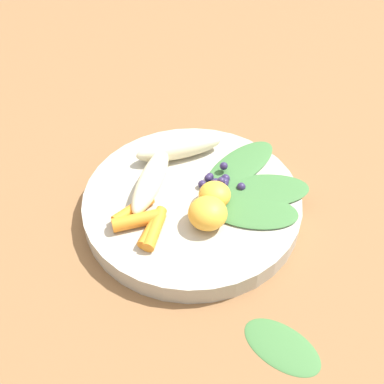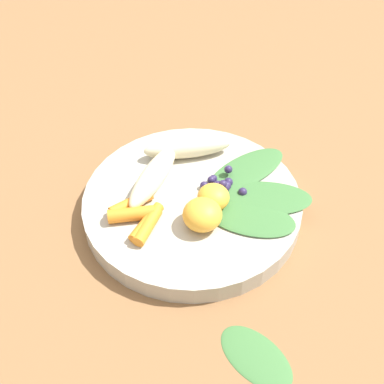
% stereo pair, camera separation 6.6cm
% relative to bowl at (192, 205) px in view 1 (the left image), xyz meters
% --- Properties ---
extents(ground_plane, '(2.40, 2.40, 0.00)m').
position_rel_bowl_xyz_m(ground_plane, '(0.00, 0.00, -0.01)').
color(ground_plane, brown).
extents(bowl, '(0.29, 0.29, 0.03)m').
position_rel_bowl_xyz_m(bowl, '(0.00, 0.00, 0.00)').
color(bowl, '#B2AD9E').
rests_on(bowl, ground_plane).
extents(banana_peeled_left, '(0.13, 0.07, 0.03)m').
position_rel_bowl_xyz_m(banana_peeled_left, '(0.02, -0.05, 0.03)').
color(banana_peeled_left, beige).
rests_on(banana_peeled_left, bowl).
extents(banana_peeled_right, '(0.12, 0.10, 0.03)m').
position_rel_bowl_xyz_m(banana_peeled_right, '(-0.06, -0.06, 0.03)').
color(banana_peeled_right, beige).
rests_on(banana_peeled_right, bowl).
extents(orange_segment_near, '(0.04, 0.04, 0.03)m').
position_rel_bowl_xyz_m(orange_segment_near, '(-0.01, 0.03, 0.03)').
color(orange_segment_near, '#F4A833').
rests_on(orange_segment_near, bowl).
extents(orange_segment_far, '(0.05, 0.05, 0.04)m').
position_rel_bowl_xyz_m(orange_segment_far, '(0.02, 0.04, 0.03)').
color(orange_segment_far, '#F4A833').
rests_on(orange_segment_far, bowl).
extents(carrot_front, '(0.06, 0.03, 0.02)m').
position_rel_bowl_xyz_m(carrot_front, '(0.07, -0.04, 0.02)').
color(carrot_front, orange).
rests_on(carrot_front, bowl).
extents(carrot_mid_left, '(0.06, 0.05, 0.02)m').
position_rel_bowl_xyz_m(carrot_mid_left, '(0.08, -0.03, 0.02)').
color(carrot_mid_left, orange).
rests_on(carrot_mid_left, bowl).
extents(carrot_mid_right, '(0.06, 0.03, 0.01)m').
position_rel_bowl_xyz_m(carrot_mid_right, '(0.08, -0.01, 0.02)').
color(carrot_mid_right, orange).
rests_on(carrot_mid_right, bowl).
extents(carrot_rear, '(0.06, 0.04, 0.02)m').
position_rel_bowl_xyz_m(carrot_rear, '(0.08, 0.00, 0.02)').
color(carrot_rear, orange).
rests_on(carrot_rear, bowl).
extents(blueberry_pile, '(0.06, 0.05, 0.02)m').
position_rel_bowl_xyz_m(blueberry_pile, '(-0.04, 0.02, 0.02)').
color(blueberry_pile, '#2D234C').
rests_on(blueberry_pile, bowl).
extents(coconut_shred_patch, '(0.04, 0.04, 0.00)m').
position_rel_bowl_xyz_m(coconut_shred_patch, '(-0.04, 0.05, 0.02)').
color(coconut_shred_patch, white).
rests_on(coconut_shred_patch, bowl).
extents(kale_leaf_left, '(0.11, 0.13, 0.00)m').
position_rel_bowl_xyz_m(kale_leaf_left, '(-0.02, 0.08, 0.02)').
color(kale_leaf_left, '#3D7038').
rests_on(kale_leaf_left, bowl).
extents(kale_leaf_right, '(0.13, 0.14, 0.00)m').
position_rel_bowl_xyz_m(kale_leaf_right, '(-0.06, 0.07, 0.02)').
color(kale_leaf_right, '#3D7038').
rests_on(kale_leaf_right, bowl).
extents(kale_leaf_rear, '(0.14, 0.07, 0.00)m').
position_rel_bowl_xyz_m(kale_leaf_rear, '(-0.09, 0.02, 0.02)').
color(kale_leaf_rear, '#3D7038').
rests_on(kale_leaf_rear, bowl).
extents(kale_leaf_stray, '(0.06, 0.09, 0.01)m').
position_rel_bowl_xyz_m(kale_leaf_stray, '(0.10, 0.19, -0.01)').
color(kale_leaf_stray, '#3D7038').
rests_on(kale_leaf_stray, ground_plane).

